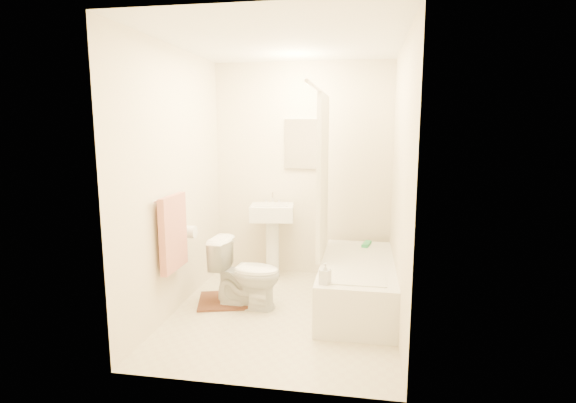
% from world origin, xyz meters
% --- Properties ---
extents(floor, '(2.40, 2.40, 0.00)m').
position_xyz_m(floor, '(0.00, 0.00, 0.00)').
color(floor, beige).
rests_on(floor, ground).
extents(ceiling, '(2.40, 2.40, 0.00)m').
position_xyz_m(ceiling, '(0.00, 0.00, 2.40)').
color(ceiling, white).
rests_on(ceiling, ground).
extents(wall_back, '(2.00, 0.02, 2.40)m').
position_xyz_m(wall_back, '(0.00, 1.20, 1.20)').
color(wall_back, beige).
rests_on(wall_back, ground).
extents(wall_left, '(0.02, 2.40, 2.40)m').
position_xyz_m(wall_left, '(-1.00, 0.00, 1.20)').
color(wall_left, beige).
rests_on(wall_left, ground).
extents(wall_right, '(0.02, 2.40, 2.40)m').
position_xyz_m(wall_right, '(1.00, 0.00, 1.20)').
color(wall_right, beige).
rests_on(wall_right, ground).
extents(mirror, '(0.40, 0.03, 0.55)m').
position_xyz_m(mirror, '(0.00, 1.18, 1.50)').
color(mirror, white).
rests_on(mirror, wall_back).
extents(curtain_rod, '(0.03, 1.70, 0.03)m').
position_xyz_m(curtain_rod, '(0.30, 0.10, 2.00)').
color(curtain_rod, silver).
rests_on(curtain_rod, wall_back).
extents(shower_curtain, '(0.04, 0.80, 1.55)m').
position_xyz_m(shower_curtain, '(0.30, 0.50, 1.22)').
color(shower_curtain, silver).
rests_on(shower_curtain, curtain_rod).
extents(towel_bar, '(0.02, 0.60, 0.02)m').
position_xyz_m(towel_bar, '(-0.96, -0.25, 1.10)').
color(towel_bar, silver).
rests_on(towel_bar, wall_left).
extents(towel, '(0.06, 0.45, 0.66)m').
position_xyz_m(towel, '(-0.93, -0.25, 0.78)').
color(towel, '#CC7266').
rests_on(towel, towel_bar).
extents(toilet_paper, '(0.11, 0.12, 0.12)m').
position_xyz_m(toilet_paper, '(-0.93, 0.12, 0.70)').
color(toilet_paper, white).
rests_on(toilet_paper, wall_left).
extents(toilet, '(0.69, 0.42, 0.65)m').
position_xyz_m(toilet, '(-0.37, 0.10, 0.32)').
color(toilet, white).
rests_on(toilet, floor).
extents(sink, '(0.51, 0.43, 0.91)m').
position_xyz_m(sink, '(-0.30, 0.95, 0.46)').
color(sink, white).
rests_on(sink, floor).
extents(bathtub, '(0.68, 1.55, 0.44)m').
position_xyz_m(bathtub, '(0.66, 0.30, 0.22)').
color(bathtub, silver).
rests_on(bathtub, floor).
extents(bath_mat, '(0.76, 0.65, 0.02)m').
position_xyz_m(bath_mat, '(-0.54, 0.19, 0.01)').
color(bath_mat, '#512D21').
rests_on(bath_mat, floor).
extents(soap_bottle, '(0.10, 0.10, 0.17)m').
position_xyz_m(soap_bottle, '(0.41, -0.36, 0.52)').
color(soap_bottle, white).
rests_on(soap_bottle, bathtub).
extents(scrub_brush, '(0.11, 0.22, 0.04)m').
position_xyz_m(scrub_brush, '(0.74, 0.86, 0.46)').
color(scrub_brush, '#2B9D55').
rests_on(scrub_brush, bathtub).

